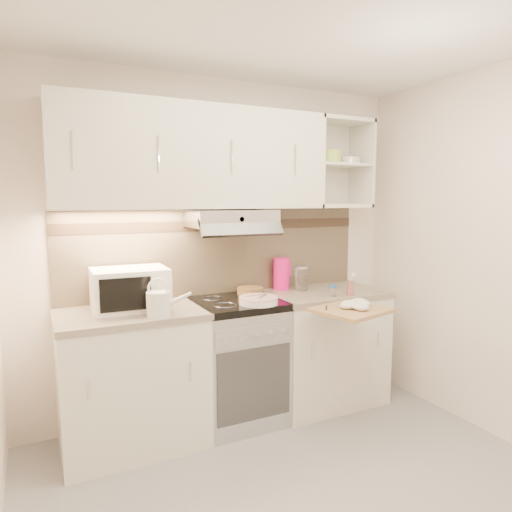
{
  "coord_description": "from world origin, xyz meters",
  "views": [
    {
      "loc": [
        -1.29,
        -1.83,
        1.61
      ],
      "look_at": [
        0.08,
        0.95,
        1.23
      ],
      "focal_mm": 32.0,
      "sensor_mm": 36.0,
      "label": 1
    }
  ],
  "objects_px": {
    "microwave": "(130,289)",
    "plate_stack": "(258,300)",
    "spray_bottle": "(351,286)",
    "glass_jar": "(301,278)",
    "electric_range": "(237,360)",
    "watering_can": "(160,303)",
    "pink_pitcher": "(282,274)",
    "cutting_board": "(351,310)"
  },
  "relations": [
    {
      "from": "watering_can",
      "to": "plate_stack",
      "type": "bearing_deg",
      "value": 21.13
    },
    {
      "from": "pink_pitcher",
      "to": "watering_can",
      "type": "bearing_deg",
      "value": -146.34
    },
    {
      "from": "watering_can",
      "to": "plate_stack",
      "type": "xyz_separation_m",
      "value": [
        0.69,
        0.04,
        -0.06
      ]
    },
    {
      "from": "spray_bottle",
      "to": "glass_jar",
      "type": "bearing_deg",
      "value": 140.29
    },
    {
      "from": "watering_can",
      "to": "spray_bottle",
      "type": "height_order",
      "value": "watering_can"
    },
    {
      "from": "pink_pitcher",
      "to": "spray_bottle",
      "type": "relative_size",
      "value": 1.42
    },
    {
      "from": "cutting_board",
      "to": "glass_jar",
      "type": "bearing_deg",
      "value": 77.11
    },
    {
      "from": "plate_stack",
      "to": "microwave",
      "type": "bearing_deg",
      "value": 163.5
    },
    {
      "from": "pink_pitcher",
      "to": "glass_jar",
      "type": "distance_m",
      "value": 0.16
    },
    {
      "from": "microwave",
      "to": "cutting_board",
      "type": "relative_size",
      "value": 1.08
    },
    {
      "from": "microwave",
      "to": "glass_jar",
      "type": "bearing_deg",
      "value": 3.21
    },
    {
      "from": "electric_range",
      "to": "spray_bottle",
      "type": "distance_m",
      "value": 1.01
    },
    {
      "from": "electric_range",
      "to": "cutting_board",
      "type": "distance_m",
      "value": 0.91
    },
    {
      "from": "electric_range",
      "to": "glass_jar",
      "type": "distance_m",
      "value": 0.82
    },
    {
      "from": "electric_range",
      "to": "spray_bottle",
      "type": "bearing_deg",
      "value": -14.67
    },
    {
      "from": "watering_can",
      "to": "cutting_board",
      "type": "bearing_deg",
      "value": 3.96
    },
    {
      "from": "electric_range",
      "to": "plate_stack",
      "type": "bearing_deg",
      "value": -64.8
    },
    {
      "from": "electric_range",
      "to": "microwave",
      "type": "xyz_separation_m",
      "value": [
        -0.73,
        0.06,
        0.58
      ]
    },
    {
      "from": "glass_jar",
      "to": "plate_stack",
      "type": "bearing_deg",
      "value": -152.08
    },
    {
      "from": "electric_range",
      "to": "pink_pitcher",
      "type": "height_order",
      "value": "pink_pitcher"
    },
    {
      "from": "glass_jar",
      "to": "spray_bottle",
      "type": "height_order",
      "value": "glass_jar"
    },
    {
      "from": "microwave",
      "to": "electric_range",
      "type": "bearing_deg",
      "value": -2.98
    },
    {
      "from": "glass_jar",
      "to": "spray_bottle",
      "type": "bearing_deg",
      "value": -52.62
    },
    {
      "from": "plate_stack",
      "to": "spray_bottle",
      "type": "height_order",
      "value": "spray_bottle"
    },
    {
      "from": "electric_range",
      "to": "cutting_board",
      "type": "height_order",
      "value": "electric_range"
    },
    {
      "from": "electric_range",
      "to": "cutting_board",
      "type": "xyz_separation_m",
      "value": [
        0.61,
        -0.52,
        0.42
      ]
    },
    {
      "from": "microwave",
      "to": "pink_pitcher",
      "type": "xyz_separation_m",
      "value": [
        1.21,
        0.14,
        -0.01
      ]
    },
    {
      "from": "watering_can",
      "to": "spray_bottle",
      "type": "xyz_separation_m",
      "value": [
        1.45,
        0.0,
        -0.02
      ]
    },
    {
      "from": "spray_bottle",
      "to": "plate_stack",
      "type": "bearing_deg",
      "value": -170.13
    },
    {
      "from": "plate_stack",
      "to": "pink_pitcher",
      "type": "xyz_separation_m",
      "value": [
        0.4,
        0.38,
        0.1
      ]
    },
    {
      "from": "microwave",
      "to": "plate_stack",
      "type": "relative_size",
      "value": 1.81
    },
    {
      "from": "watering_can",
      "to": "glass_jar",
      "type": "bearing_deg",
      "value": 32.24
    },
    {
      "from": "microwave",
      "to": "plate_stack",
      "type": "height_order",
      "value": "microwave"
    },
    {
      "from": "glass_jar",
      "to": "cutting_board",
      "type": "height_order",
      "value": "glass_jar"
    },
    {
      "from": "electric_range",
      "to": "pink_pitcher",
      "type": "xyz_separation_m",
      "value": [
        0.48,
        0.2,
        0.58
      ]
    },
    {
      "from": "pink_pitcher",
      "to": "glass_jar",
      "type": "bearing_deg",
      "value": -29.28
    },
    {
      "from": "plate_stack",
      "to": "spray_bottle",
      "type": "distance_m",
      "value": 0.76
    },
    {
      "from": "microwave",
      "to": "watering_can",
      "type": "xyz_separation_m",
      "value": [
        0.12,
        -0.29,
        -0.05
      ]
    },
    {
      "from": "electric_range",
      "to": "watering_can",
      "type": "distance_m",
      "value": 0.84
    },
    {
      "from": "glass_jar",
      "to": "cutting_board",
      "type": "xyz_separation_m",
      "value": [
        0.01,
        -0.61,
        -0.13
      ]
    },
    {
      "from": "electric_range",
      "to": "cutting_board",
      "type": "relative_size",
      "value": 2.0
    },
    {
      "from": "plate_stack",
      "to": "spray_bottle",
      "type": "relative_size",
      "value": 1.49
    }
  ]
}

